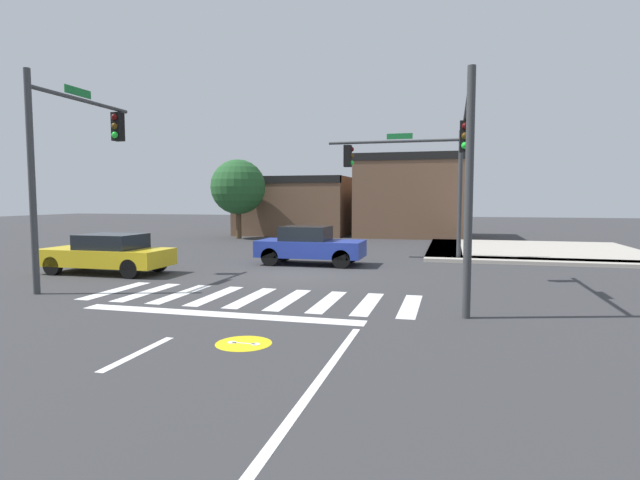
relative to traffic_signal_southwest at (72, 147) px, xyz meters
The scene contains 12 objects.
ground_plane 8.23m from the traffic_signal_southwest, 33.50° to the left, with size 120.00×120.00×0.00m, color #353538.
crosswalk_near 7.26m from the traffic_signal_southwest, ahead, with size 8.77×2.82×0.01m.
lane_markings 11.50m from the traffic_signal_southwest, 49.03° to the right, with size 6.80×20.25×0.01m.
bike_detector_marking 9.67m from the traffic_signal_southwest, 31.68° to the right, with size 1.03×1.03×0.01m.
curb_corner_northeast 20.06m from the traffic_signal_southwest, 42.78° to the left, with size 10.00×10.60×0.15m.
storefront_row 23.45m from the traffic_signal_southwest, 79.70° to the left, with size 15.86×6.68×5.60m.
traffic_signal_southwest is the anchor object (origin of this frame).
traffic_signal_northeast 12.94m from the traffic_signal_southwest, 44.95° to the left, with size 5.73×0.32×5.45m.
traffic_signal_southeast 11.41m from the traffic_signal_southwest, ahead, with size 0.32×5.80×5.46m.
car_blue 9.13m from the traffic_signal_southwest, 48.92° to the left, with size 4.19×1.87×1.53m.
car_yellow 4.16m from the traffic_signal_southwest, 105.53° to the left, with size 4.47×1.86×1.39m.
roadside_tree 18.12m from the traffic_signal_southwest, 98.16° to the left, with size 3.59×3.59×5.19m.
Camera 1 is at (5.10, -16.83, 2.62)m, focal length 28.36 mm.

